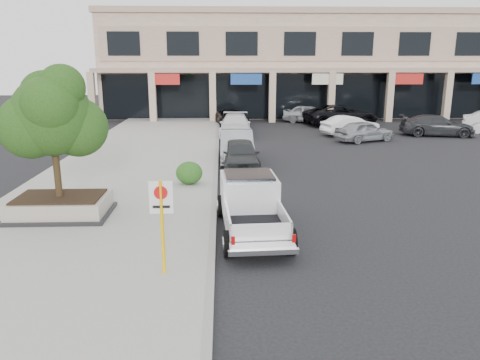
% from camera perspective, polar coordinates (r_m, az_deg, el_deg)
% --- Properties ---
extents(ground, '(120.00, 120.00, 0.00)m').
position_cam_1_polar(ground, '(13.66, 3.17, -7.65)').
color(ground, black).
rests_on(ground, ground).
extents(sidewalk, '(8.00, 52.00, 0.15)m').
position_cam_1_polar(sidewalk, '(19.74, -14.60, -0.89)').
color(sidewalk, gray).
rests_on(sidewalk, ground).
extents(curb, '(0.20, 52.00, 0.15)m').
position_cam_1_polar(curb, '(19.28, -3.06, -0.80)').
color(curb, gray).
rests_on(curb, ground).
extents(strip_mall, '(40.55, 12.43, 9.50)m').
position_cam_1_polar(strip_mall, '(47.44, 9.30, 13.77)').
color(strip_mall, tan).
rests_on(strip_mall, ground).
extents(planter, '(3.20, 2.20, 0.68)m').
position_cam_1_polar(planter, '(16.47, -21.03, -2.98)').
color(planter, black).
rests_on(planter, sidewalk).
extents(planter_tree, '(2.90, 2.55, 4.00)m').
position_cam_1_polar(planter_tree, '(16.00, -21.35, 7.28)').
color(planter_tree, black).
rests_on(planter_tree, planter).
extents(no_parking_sign, '(0.55, 0.09, 2.30)m').
position_cam_1_polar(no_parking_sign, '(11.08, -9.51, -4.17)').
color(no_parking_sign, yellow).
rests_on(no_parking_sign, sidewalk).
extents(hedge, '(1.10, 0.99, 0.93)m').
position_cam_1_polar(hedge, '(19.39, -6.21, 0.87)').
color(hedge, '#184513').
rests_on(hedge, sidewalk).
extents(pickup_truck, '(2.21, 5.32, 1.65)m').
position_cam_1_polar(pickup_truck, '(14.15, 1.49, -3.30)').
color(pickup_truck, white).
rests_on(pickup_truck, ground).
extents(curb_car_a, '(1.79, 4.27, 1.44)m').
position_cam_1_polar(curb_car_a, '(22.50, 0.08, 3.12)').
color(curb_car_a, '#292B2D').
rests_on(curb_car_a, ground).
extents(curb_car_b, '(1.68, 4.79, 1.58)m').
position_cam_1_polar(curb_car_b, '(24.41, -0.42, 4.17)').
color(curb_car_b, '#96989E').
rests_on(curb_car_b, ground).
extents(curb_car_c, '(2.30, 5.22, 1.49)m').
position_cam_1_polar(curb_car_c, '(32.55, -0.60, 6.68)').
color(curb_car_c, silver).
rests_on(curb_car_c, ground).
extents(curb_car_d, '(2.78, 5.02, 1.33)m').
position_cam_1_polar(curb_car_d, '(37.64, -1.02, 7.60)').
color(curb_car_d, black).
rests_on(curb_car_d, ground).
extents(lot_car_a, '(4.27, 3.00, 1.35)m').
position_cam_1_polar(lot_car_a, '(31.42, 14.93, 5.78)').
color(lot_car_a, '#93969B').
rests_on(lot_car_a, ground).
extents(lot_car_b, '(4.35, 2.68, 1.35)m').
position_cam_1_polar(lot_car_b, '(33.91, 13.29, 6.49)').
color(lot_car_b, white).
rests_on(lot_car_b, ground).
extents(lot_car_c, '(5.25, 2.90, 1.44)m').
position_cam_1_polar(lot_car_c, '(35.47, 22.89, 6.15)').
color(lot_car_c, '#292A2D').
rests_on(lot_car_c, ground).
extents(lot_car_d, '(6.41, 3.88, 1.66)m').
position_cam_1_polar(lot_car_d, '(38.88, 12.21, 7.75)').
color(lot_car_d, black).
rests_on(lot_car_d, ground).
extents(lot_car_e, '(4.71, 3.34, 1.49)m').
position_cam_1_polar(lot_car_e, '(40.01, 8.45, 7.97)').
color(lot_car_e, '#9B9DA3').
rests_on(lot_car_e, ground).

